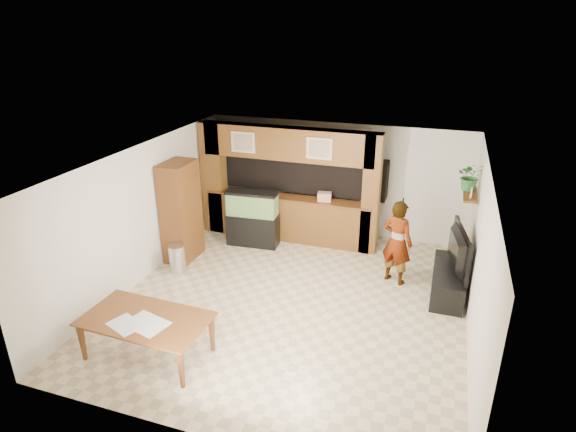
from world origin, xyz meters
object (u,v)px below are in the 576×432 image
(aquarium, at_px, (253,219))
(television, at_px, (453,249))
(dining_table, at_px, (146,338))
(pantry_cabinet, at_px, (181,212))
(person, at_px, (397,242))

(aquarium, distance_m, television, 4.28)
(aquarium, height_order, dining_table, aquarium)
(pantry_cabinet, height_order, person, pantry_cabinet)
(aquarium, height_order, television, television)
(person, bearing_deg, aquarium, 11.34)
(aquarium, xyz_separation_m, person, (3.21, -0.65, 0.22))
(pantry_cabinet, xyz_separation_m, television, (5.35, 0.25, -0.14))
(dining_table, bearing_deg, pantry_cabinet, 112.19)
(person, distance_m, dining_table, 4.76)
(dining_table, bearing_deg, aquarium, 91.68)
(aquarium, distance_m, dining_table, 4.12)
(pantry_cabinet, relative_size, aquarium, 1.65)
(aquarium, relative_size, dining_table, 0.67)
(aquarium, distance_m, person, 3.28)
(television, height_order, dining_table, television)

